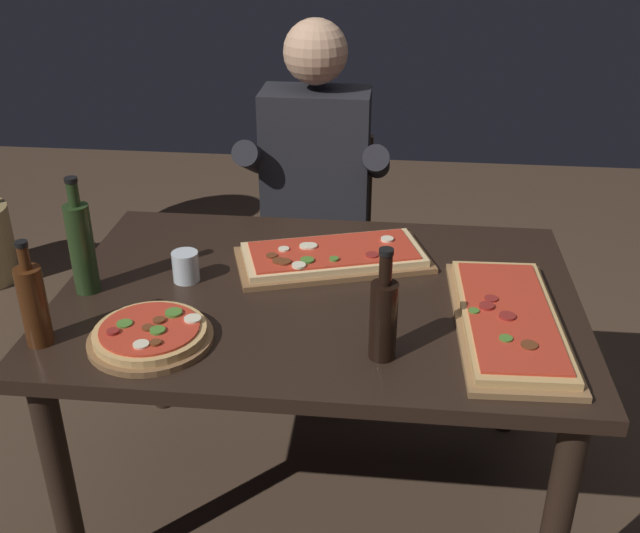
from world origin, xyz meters
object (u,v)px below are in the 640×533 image
object	(u,v)px
tumbler_near_camera	(186,268)
diner_chair	(318,239)
dining_table	(318,321)
wine_bottle_dark	(383,316)
pizza_rectangular_left	(509,320)
oil_bottle_amber	(33,304)
pizza_round_far	(151,335)
vinegar_bottle_green	(82,246)
pizza_rectangular_front	(333,257)
seated_diner	(315,189)

from	to	relation	value
tumbler_near_camera	diner_chair	xyz separation A→B (m)	(0.28, 0.83, -0.29)
dining_table	wine_bottle_dark	bearing A→B (deg)	-58.08
tumbler_near_camera	diner_chair	distance (m)	0.92
pizza_rectangular_left	tumbler_near_camera	bearing A→B (deg)	170.02
dining_table	oil_bottle_amber	distance (m)	0.74
pizza_round_far	diner_chair	world-z (taller)	diner_chair
wine_bottle_dark	tumbler_near_camera	world-z (taller)	wine_bottle_dark
pizza_round_far	dining_table	bearing A→B (deg)	37.76
wine_bottle_dark	vinegar_bottle_green	distance (m)	0.84
pizza_rectangular_front	diner_chair	world-z (taller)	diner_chair
tumbler_near_camera	oil_bottle_amber	bearing A→B (deg)	-127.88
oil_bottle_amber	pizza_rectangular_front	bearing A→B (deg)	36.71
pizza_rectangular_left	wine_bottle_dark	distance (m)	0.36
oil_bottle_amber	vinegar_bottle_green	xyz separation A→B (m)	(0.02, 0.26, 0.03)
tumbler_near_camera	pizza_rectangular_front	bearing A→B (deg)	20.78
pizza_rectangular_left	seated_diner	distance (m)	1.04
vinegar_bottle_green	diner_chair	world-z (taller)	vinegar_bottle_green
wine_bottle_dark	diner_chair	distance (m)	1.23
pizza_rectangular_front	oil_bottle_amber	size ratio (longest dim) A/B	2.23
pizza_rectangular_left	pizza_round_far	world-z (taller)	same
dining_table	tumbler_near_camera	distance (m)	0.40
oil_bottle_amber	tumbler_near_camera	xyz separation A→B (m)	(0.27, 0.34, -0.07)
dining_table	pizza_rectangular_left	xyz separation A→B (m)	(0.49, -0.13, 0.11)
vinegar_bottle_green	diner_chair	size ratio (longest dim) A/B	0.38
pizza_rectangular_left	wine_bottle_dark	bearing A→B (deg)	-152.14
pizza_round_far	tumbler_near_camera	xyz separation A→B (m)	(0.00, 0.31, 0.02)
wine_bottle_dark	diner_chair	size ratio (longest dim) A/B	0.32
diner_chair	pizza_round_far	bearing A→B (deg)	-103.87
oil_bottle_amber	wine_bottle_dark	bearing A→B (deg)	1.99
vinegar_bottle_green	pizza_round_far	bearing A→B (deg)	-42.97
diner_chair	seated_diner	size ratio (longest dim) A/B	0.65
wine_bottle_dark	oil_bottle_amber	size ratio (longest dim) A/B	1.03
pizza_rectangular_front	wine_bottle_dark	xyz separation A→B (m)	(0.16, -0.47, 0.09)
wine_bottle_dark	oil_bottle_amber	world-z (taller)	wine_bottle_dark
tumbler_near_camera	seated_diner	xyz separation A→B (m)	(0.28, 0.71, -0.03)
diner_chair	seated_diner	bearing A→B (deg)	-90.00
seated_diner	oil_bottle_amber	bearing A→B (deg)	-117.38
wine_bottle_dark	pizza_rectangular_front	bearing A→B (deg)	108.72
wine_bottle_dark	pizza_rectangular_left	bearing A→B (deg)	27.86
tumbler_near_camera	seated_diner	bearing A→B (deg)	68.59
dining_table	diner_chair	xyz separation A→B (m)	(-0.09, 0.86, -0.16)
pizza_rectangular_front	oil_bottle_amber	bearing A→B (deg)	-143.29
pizza_rectangular_left	oil_bottle_amber	size ratio (longest dim) A/B	2.27
seated_diner	pizza_round_far	bearing A→B (deg)	-105.42
pizza_rectangular_left	seated_diner	world-z (taller)	seated_diner
dining_table	pizza_round_far	distance (m)	0.49
dining_table	wine_bottle_dark	world-z (taller)	wine_bottle_dark
oil_bottle_amber	tumbler_near_camera	bearing A→B (deg)	52.12
dining_table	diner_chair	world-z (taller)	diner_chair
dining_table	vinegar_bottle_green	size ratio (longest dim) A/B	4.29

